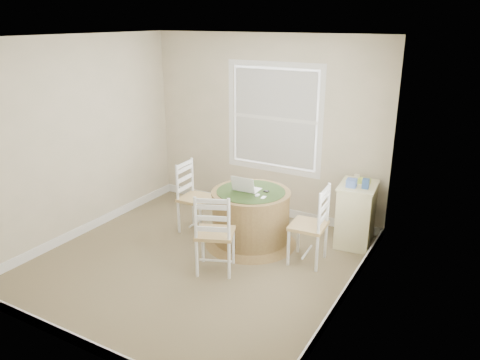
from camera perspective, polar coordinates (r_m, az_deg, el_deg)
The scene contains 14 objects.
room at distance 5.28m, azimuth -3.27°, elevation 2.81°, with size 3.64×3.64×2.64m.
round_table at distance 6.01m, azimuth 1.31°, elevation -4.29°, with size 1.18×1.18×0.72m.
chair_left at distance 6.36m, azimuth -5.37°, elevation -2.19°, with size 0.42×0.40×0.95m, color white, non-canonical shape.
chair_near at distance 5.35m, azimuth -3.05°, elevation -6.45°, with size 0.42×0.40×0.95m, color white, non-canonical shape.
chair_right at distance 5.58m, azimuth 8.32°, elevation -5.48°, with size 0.42×0.40×0.95m, color white, non-canonical shape.
laptop at distance 5.91m, azimuth 0.77°, elevation -1.01°, with size 0.32×0.29×0.22m.
mouse at distance 5.74m, azimuth 2.13°, elevation -1.86°, with size 0.06×0.09×0.03m, color white.
phone at distance 5.68m, azimuth 2.88°, elevation -2.18°, with size 0.04×0.09×0.02m, color #B7BABF.
keys at distance 5.87m, azimuth 3.22°, elevation -1.44°, with size 0.06×0.05×0.03m, color black.
corner_chest at distance 6.19m, azimuth 13.92°, elevation -4.05°, with size 0.51×0.65×0.81m.
tissue_box at distance 5.92m, azimuth 13.39°, elevation -0.38°, with size 0.12×0.12×0.10m, color #5A7BCE.
box_yellow at distance 6.10m, azimuth 14.92°, elevation -0.11°, with size 0.15×0.10×0.06m, color #D5EE54.
box_blue at distance 5.91m, azimuth 15.11°, elevation -0.45°, with size 0.08×0.08×0.12m, color #34599E.
cup_cream at distance 6.15m, azimuth 14.06°, elevation 0.27°, with size 0.07×0.07×0.09m, color beige.
Camera 1 is at (2.92, -4.09, 2.79)m, focal length 35.00 mm.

